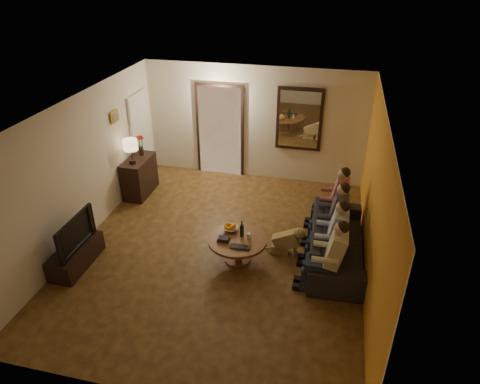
% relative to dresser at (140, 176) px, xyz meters
% --- Properties ---
extents(floor, '(5.00, 6.00, 0.01)m').
position_rel_dresser_xyz_m(floor, '(2.25, -1.59, -0.41)').
color(floor, '#412711').
rests_on(floor, ground).
extents(ceiling, '(5.00, 6.00, 0.01)m').
position_rel_dresser_xyz_m(ceiling, '(2.25, -1.59, 2.19)').
color(ceiling, white).
rests_on(ceiling, back_wall).
extents(back_wall, '(5.00, 0.02, 2.60)m').
position_rel_dresser_xyz_m(back_wall, '(2.25, 1.41, 0.89)').
color(back_wall, beige).
rests_on(back_wall, floor).
extents(front_wall, '(5.00, 0.02, 2.60)m').
position_rel_dresser_xyz_m(front_wall, '(2.25, -4.59, 0.89)').
color(front_wall, beige).
rests_on(front_wall, floor).
extents(left_wall, '(0.02, 6.00, 2.60)m').
position_rel_dresser_xyz_m(left_wall, '(-0.25, -1.59, 0.89)').
color(left_wall, beige).
rests_on(left_wall, floor).
extents(right_wall, '(0.02, 6.00, 2.60)m').
position_rel_dresser_xyz_m(right_wall, '(4.75, -1.59, 0.89)').
color(right_wall, beige).
rests_on(right_wall, floor).
extents(orange_accent, '(0.01, 6.00, 2.60)m').
position_rel_dresser_xyz_m(orange_accent, '(4.74, -1.59, 0.89)').
color(orange_accent, orange).
rests_on(orange_accent, right_wall).
extents(kitchen_doorway, '(1.00, 0.06, 2.10)m').
position_rel_dresser_xyz_m(kitchen_doorway, '(1.45, 1.39, 0.64)').
color(kitchen_doorway, '#FFE0A5').
rests_on(kitchen_doorway, floor).
extents(door_trim, '(1.12, 0.04, 2.22)m').
position_rel_dresser_xyz_m(door_trim, '(1.45, 1.38, 0.64)').
color(door_trim, black).
rests_on(door_trim, floor).
extents(fridge_glimpse, '(0.45, 0.03, 1.70)m').
position_rel_dresser_xyz_m(fridge_glimpse, '(1.70, 1.39, 0.49)').
color(fridge_glimpse, silver).
rests_on(fridge_glimpse, floor).
extents(mirror_frame, '(1.00, 0.05, 1.40)m').
position_rel_dresser_xyz_m(mirror_frame, '(3.25, 1.37, 1.09)').
color(mirror_frame, black).
rests_on(mirror_frame, back_wall).
extents(mirror_glass, '(0.86, 0.02, 1.26)m').
position_rel_dresser_xyz_m(mirror_glass, '(3.25, 1.34, 1.09)').
color(mirror_glass, white).
rests_on(mirror_glass, back_wall).
extents(white_door, '(0.06, 0.85, 2.04)m').
position_rel_dresser_xyz_m(white_door, '(-0.21, 0.71, 0.61)').
color(white_door, white).
rests_on(white_door, floor).
extents(framed_art, '(0.03, 0.28, 0.24)m').
position_rel_dresser_xyz_m(framed_art, '(-0.22, -0.29, 1.44)').
color(framed_art, '#B28C33').
rests_on(framed_art, left_wall).
extents(art_canvas, '(0.01, 0.22, 0.18)m').
position_rel_dresser_xyz_m(art_canvas, '(-0.21, -0.29, 1.44)').
color(art_canvas, brown).
rests_on(art_canvas, left_wall).
extents(dresser, '(0.45, 0.93, 0.83)m').
position_rel_dresser_xyz_m(dresser, '(0.00, 0.00, 0.00)').
color(dresser, black).
rests_on(dresser, floor).
extents(table_lamp, '(0.30, 0.30, 0.54)m').
position_rel_dresser_xyz_m(table_lamp, '(0.00, -0.22, 0.68)').
color(table_lamp, beige).
rests_on(table_lamp, dresser).
extents(flower_vase, '(0.14, 0.14, 0.44)m').
position_rel_dresser_xyz_m(flower_vase, '(0.00, 0.22, 0.63)').
color(flower_vase, '#AA2512').
rests_on(flower_vase, dresser).
extents(tv_stand, '(0.45, 1.09, 0.36)m').
position_rel_dresser_xyz_m(tv_stand, '(0.00, -2.57, -0.23)').
color(tv_stand, black).
rests_on(tv_stand, floor).
extents(tv, '(1.01, 0.13, 0.58)m').
position_rel_dresser_xyz_m(tv, '(0.00, -2.57, 0.24)').
color(tv, black).
rests_on(tv, tv_stand).
extents(sofa, '(2.30, 0.96, 0.66)m').
position_rel_dresser_xyz_m(sofa, '(4.28, -1.34, -0.08)').
color(sofa, black).
rests_on(sofa, floor).
extents(person_a, '(0.60, 0.40, 1.20)m').
position_rel_dresser_xyz_m(person_a, '(4.18, -2.24, 0.19)').
color(person_a, tan).
rests_on(person_a, sofa).
extents(person_b, '(0.60, 0.40, 1.20)m').
position_rel_dresser_xyz_m(person_b, '(4.18, -1.64, 0.19)').
color(person_b, tan).
rests_on(person_b, sofa).
extents(person_c, '(0.60, 0.40, 1.20)m').
position_rel_dresser_xyz_m(person_c, '(4.18, -1.04, 0.19)').
color(person_c, tan).
rests_on(person_c, sofa).
extents(person_d, '(0.60, 0.40, 1.20)m').
position_rel_dresser_xyz_m(person_d, '(4.18, -0.44, 0.19)').
color(person_d, tan).
rests_on(person_d, sofa).
extents(dog, '(0.57, 0.26, 0.56)m').
position_rel_dresser_xyz_m(dog, '(3.41, -1.42, -0.13)').
color(dog, '#9A7F47').
rests_on(dog, floor).
extents(coffee_table, '(1.27, 1.27, 0.45)m').
position_rel_dresser_xyz_m(coffee_table, '(2.63, -1.83, -0.19)').
color(coffee_table, brown).
rests_on(coffee_table, floor).
extents(bowl, '(0.26, 0.26, 0.06)m').
position_rel_dresser_xyz_m(bowl, '(2.45, -1.61, 0.07)').
color(bowl, white).
rests_on(bowl, coffee_table).
extents(oranges, '(0.20, 0.20, 0.08)m').
position_rel_dresser_xyz_m(oranges, '(2.45, -1.61, 0.14)').
color(oranges, orange).
rests_on(oranges, bowl).
extents(wine_bottle, '(0.07, 0.07, 0.31)m').
position_rel_dresser_xyz_m(wine_bottle, '(2.68, -1.73, 0.19)').
color(wine_bottle, black).
rests_on(wine_bottle, coffee_table).
extents(wine_glass, '(0.06, 0.06, 0.10)m').
position_rel_dresser_xyz_m(wine_glass, '(2.81, -1.78, 0.09)').
color(wine_glass, silver).
rests_on(wine_glass, coffee_table).
extents(book_stack, '(0.20, 0.15, 0.07)m').
position_rel_dresser_xyz_m(book_stack, '(2.41, -1.93, 0.07)').
color(book_stack, black).
rests_on(book_stack, coffee_table).
extents(laptop, '(0.33, 0.21, 0.03)m').
position_rel_dresser_xyz_m(laptop, '(2.73, -2.11, 0.05)').
color(laptop, black).
rests_on(laptop, coffee_table).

